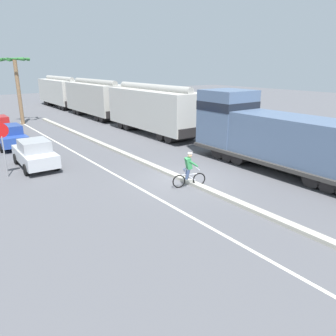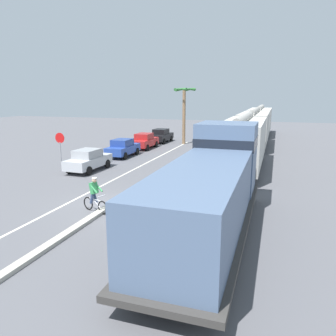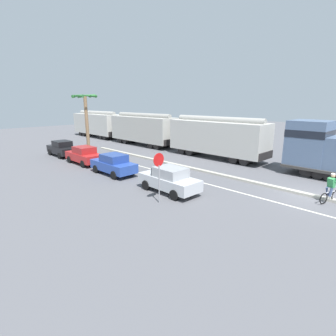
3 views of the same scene
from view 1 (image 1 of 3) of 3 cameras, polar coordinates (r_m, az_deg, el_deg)
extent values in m
plane|color=#56565B|center=(16.97, 2.48, -2.11)|extent=(120.00, 120.00, 0.00)
cube|color=#B2AD9E|center=(21.73, -7.44, 2.41)|extent=(0.36, 36.00, 0.16)
cube|color=silver|center=(20.76, -13.23, 1.14)|extent=(0.14, 36.00, 0.01)
cube|color=slate|center=(18.62, 21.34, 4.55)|extent=(2.70, 9.86, 2.40)
cube|color=slate|center=(21.55, 10.27, 8.60)|extent=(2.80, 2.80, 3.50)
cube|color=black|center=(21.44, 10.38, 10.67)|extent=(2.83, 2.83, 0.56)
cube|color=#383533|center=(19.22, 19.46, 1.43)|extent=(3.10, 11.60, 0.20)
cylinder|color=#4C4947|center=(19.26, 19.41, 1.00)|extent=(1.10, 3.00, 1.10)
cylinder|color=black|center=(21.66, 10.77, 3.34)|extent=(2.40, 1.00, 1.00)
cylinder|color=black|center=(21.14, 12.34, 2.90)|extent=(2.40, 1.00, 1.00)
cylinder|color=black|center=(20.64, 13.99, 2.42)|extent=(2.40, 1.00, 1.00)
cylinder|color=black|center=(18.11, 25.56, -0.93)|extent=(2.40, 1.00, 1.00)
cube|color=#B9B7AF|center=(28.15, -2.66, 10.30)|extent=(2.90, 10.40, 3.10)
cylinder|color=#9D9B95|center=(27.99, -2.71, 13.82)|extent=(0.60, 9.88, 0.60)
cube|color=black|center=(32.78, -7.79, 9.08)|extent=(2.61, 0.10, 0.70)
cube|color=black|center=(24.20, 4.33, 6.19)|extent=(2.61, 0.10, 0.70)
cylinder|color=black|center=(31.58, -6.45, 7.89)|extent=(2.46, 0.90, 0.90)
cylinder|color=black|center=(30.64, -5.41, 7.62)|extent=(2.46, 0.90, 0.90)
cylinder|color=black|center=(26.27, 0.65, 6.03)|extent=(2.46, 0.90, 0.90)
cylinder|color=black|center=(25.42, 2.14, 5.63)|extent=(2.46, 0.90, 0.90)
cube|color=#B0ADA5|center=(38.30, -12.55, 11.85)|extent=(2.90, 10.40, 3.10)
cylinder|color=gray|center=(38.18, -12.72, 14.43)|extent=(0.60, 9.88, 0.60)
cube|color=black|center=(43.25, -15.34, 10.66)|extent=(2.61, 0.10, 0.70)
cube|color=black|center=(33.74, -8.70, 9.28)|extent=(2.61, 0.10, 0.70)
cylinder|color=black|center=(41.94, -14.54, 9.83)|extent=(2.46, 0.90, 0.90)
cylinder|color=black|center=(40.93, -13.95, 9.70)|extent=(2.46, 0.90, 0.90)
cylinder|color=black|center=(36.09, -10.61, 8.91)|extent=(2.46, 0.90, 0.90)
cylinder|color=black|center=(35.11, -9.81, 8.72)|extent=(2.46, 0.90, 0.90)
cube|color=#BAB8B0|center=(49.09, -18.24, 12.58)|extent=(2.90, 10.40, 3.10)
cylinder|color=#9E9C96|center=(49.00, -18.44, 14.59)|extent=(0.60, 9.88, 0.60)
cube|color=black|center=(54.18, -19.94, 11.53)|extent=(2.61, 0.10, 0.70)
cube|color=black|center=(44.27, -15.87, 10.76)|extent=(2.61, 0.10, 0.70)
cylinder|color=black|center=(52.82, -19.40, 10.91)|extent=(2.46, 0.90, 0.90)
cylinder|color=black|center=(51.78, -19.03, 10.83)|extent=(2.46, 0.90, 0.90)
cylinder|color=black|center=(46.73, -16.97, 10.38)|extent=(2.46, 0.90, 0.90)
cylinder|color=black|center=(45.70, -16.50, 10.28)|extent=(2.46, 0.90, 0.90)
cube|color=#B7BABF|center=(20.43, -22.16, 1.97)|extent=(1.80, 4.24, 0.70)
cube|color=#9C9EA2|center=(20.13, -22.27, 3.66)|extent=(1.54, 1.93, 0.60)
cube|color=#1E232D|center=(21.10, -22.89, 4.03)|extent=(1.43, 0.15, 0.51)
cylinder|color=black|center=(21.61, -24.93, 1.46)|extent=(0.23, 0.64, 0.64)
cylinder|color=black|center=(21.92, -20.82, 2.17)|extent=(0.23, 0.64, 0.64)
cylinder|color=black|center=(19.14, -23.45, -0.28)|extent=(0.23, 0.64, 0.64)
cylinder|color=black|center=(19.48, -18.84, 0.54)|extent=(0.23, 0.64, 0.64)
cube|color=#28479E|center=(26.22, -25.85, 4.73)|extent=(1.72, 4.21, 0.70)
cube|color=navy|center=(25.96, -25.97, 6.07)|extent=(1.51, 1.91, 0.60)
cube|color=#1E232D|center=(26.94, -26.37, 6.27)|extent=(1.43, 0.13, 0.51)
cylinder|color=black|center=(27.69, -24.64, 4.75)|extent=(0.22, 0.64, 0.64)
cylinder|color=black|center=(24.91, -26.97, 3.15)|extent=(0.22, 0.64, 0.64)
cylinder|color=black|center=(25.19, -23.38, 3.77)|extent=(0.22, 0.64, 0.64)
cylinder|color=black|center=(32.53, -26.39, 6.22)|extent=(0.22, 0.64, 0.64)
cylinder|color=black|center=(30.01, -25.43, 5.53)|extent=(0.22, 0.64, 0.64)
cylinder|color=black|center=(34.85, -26.97, 6.79)|extent=(0.23, 0.64, 0.64)
torus|color=black|center=(16.17, 5.43, -1.96)|extent=(0.64, 0.27, 0.66)
torus|color=black|center=(15.81, 1.92, -2.35)|extent=(0.64, 0.27, 0.66)
cylinder|color=silver|center=(15.88, 3.72, -1.13)|extent=(0.76, 0.30, 0.05)
cylinder|color=silver|center=(15.97, 4.04, -1.71)|extent=(0.47, 0.20, 0.36)
cylinder|color=silver|center=(15.76, 2.98, -0.69)|extent=(0.04, 0.04, 0.30)
cylinder|color=silver|center=(15.96, 5.23, -0.12)|extent=(0.19, 0.47, 0.04)
cylinder|color=#38476B|center=(15.91, 3.19, -0.89)|extent=(0.33, 0.23, 0.52)
cylinder|color=#38476B|center=(15.73, 3.44, -1.11)|extent=(0.30, 0.22, 0.52)
cube|color=#338C4C|center=(15.69, 3.59, 0.82)|extent=(0.42, 0.43, 0.57)
sphere|color=tan|center=(15.61, 3.85, 2.22)|extent=(0.22, 0.22, 0.22)
cylinder|color=white|center=(15.58, 3.86, 2.57)|extent=(0.22, 0.22, 0.05)
cylinder|color=#338C4C|center=(15.90, 4.05, 1.04)|extent=(0.47, 0.23, 0.36)
cylinder|color=#338C4C|center=(15.62, 4.48, 0.72)|extent=(0.47, 0.23, 0.36)
cylinder|color=gray|center=(19.11, -26.54, 1.72)|extent=(0.07, 0.07, 2.20)
cylinder|color=red|center=(18.84, -27.13, 5.83)|extent=(0.76, 0.03, 0.76)
cylinder|color=white|center=(18.85, -27.14, 5.84)|extent=(0.48, 0.02, 0.48)
cylinder|color=#846647|center=(35.89, -24.53, 11.86)|extent=(0.36, 0.36, 6.18)
cone|color=#2D7033|center=(35.88, -23.70, 17.01)|extent=(0.56, 1.84, 0.38)
cone|color=#2D7033|center=(36.62, -24.60, 16.89)|extent=(1.66, 1.33, 0.48)
cone|color=#2D7033|center=(36.54, -26.01, 16.71)|extent=(1.81, 0.98, 0.51)
cone|color=#2D7033|center=(35.49, -26.60, 16.66)|extent=(0.59, 1.85, 0.47)
cone|color=#2D7033|center=(34.90, -25.37, 16.83)|extent=(1.82, 0.89, 0.39)
cone|color=#2D7033|center=(35.25, -23.99, 16.99)|extent=(1.59, 1.41, 0.39)
camera|label=2|loc=(17.83, 60.13, 8.29)|focal=35.00mm
camera|label=3|loc=(10.48, -76.24, 3.51)|focal=28.00mm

